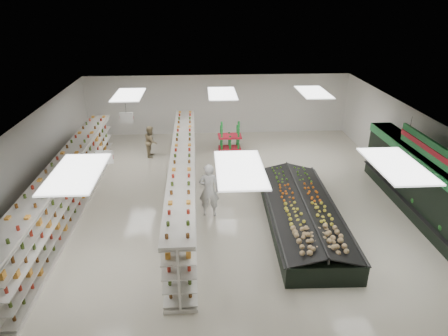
{
  "coord_description": "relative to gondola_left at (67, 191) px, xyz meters",
  "views": [
    {
      "loc": [
        -0.93,
        -13.01,
        7.21
      ],
      "look_at": [
        -0.15,
        0.17,
        1.34
      ],
      "focal_mm": 32.0,
      "sensor_mm": 36.0,
      "label": 1
    }
  ],
  "objects": [
    {
      "name": "gondola_center",
      "position": [
        4.0,
        0.54,
        0.0
      ],
      "size": [
        0.99,
        11.26,
        1.95
      ],
      "rotation": [
        0.0,
        0.0,
        0.01
      ],
      "color": "silver",
      "rests_on": "floor"
    },
    {
      "name": "shopper_main",
      "position": [
        4.89,
        -0.39,
        0.07
      ],
      "size": [
        0.75,
        0.54,
        1.93
      ],
      "primitive_type": "imported",
      "rotation": [
        0.0,
        0.0,
        3.03
      ],
      "color": "white",
      "rests_on": "floor"
    },
    {
      "name": "gondola_left",
      "position": [
        0.0,
        0.0,
        0.0
      ],
      "size": [
        0.88,
        11.24,
        1.95
      ],
      "rotation": [
        0.0,
        0.0,
        -0.0
      ],
      "color": "silver",
      "rests_on": "floor"
    },
    {
      "name": "wall_right",
      "position": [
        12.62,
        0.43,
        0.71
      ],
      "size": [
        0.02,
        16.0,
        3.2
      ],
      "primitive_type": "cube",
      "color": "white",
      "rests_on": "floor"
    },
    {
      "name": "ceiling",
      "position": [
        5.62,
        0.43,
        2.31
      ],
      "size": [
        14.0,
        16.0,
        0.02
      ],
      "primitive_type": "cube",
      "color": "white",
      "rests_on": "wall_back"
    },
    {
      "name": "aisle_sign_near",
      "position": [
        1.82,
        -1.57,
        1.86
      ],
      "size": [
        0.52,
        0.06,
        0.75
      ],
      "color": "white",
      "rests_on": "ceiling"
    },
    {
      "name": "hortifruti_banner",
      "position": [
        11.86,
        -1.07,
        1.76
      ],
      "size": [
        0.12,
        3.2,
        0.95
      ],
      "color": "#217C3B",
      "rests_on": "ceiling"
    },
    {
      "name": "floor",
      "position": [
        5.62,
        0.43,
        -0.89
      ],
      "size": [
        16.0,
        16.0,
        0.0
      ],
      "primitive_type": "plane",
      "color": "beige",
      "rests_on": "ground"
    },
    {
      "name": "aisle_sign_far",
      "position": [
        1.82,
        2.43,
        1.86
      ],
      "size": [
        0.52,
        0.06,
        0.75
      ],
      "color": "white",
      "rests_on": "ceiling"
    },
    {
      "name": "shopper_background",
      "position": [
        2.3,
        5.23,
        -0.15
      ],
      "size": [
        0.45,
        0.72,
        1.48
      ],
      "primitive_type": "imported",
      "rotation": [
        0.0,
        0.0,
        1.56
      ],
      "color": "#957A5C",
      "rests_on": "floor"
    },
    {
      "name": "wall_back",
      "position": [
        5.62,
        8.43,
        0.71
      ],
      "size": [
        14.0,
        0.02,
        3.2
      ],
      "primitive_type": "cube",
      "color": "white",
      "rests_on": "floor"
    },
    {
      "name": "wall_left",
      "position": [
        -1.38,
        0.43,
        0.71
      ],
      "size": [
        0.02,
        16.0,
        3.2
      ],
      "primitive_type": "cube",
      "color": "white",
      "rests_on": "floor"
    },
    {
      "name": "produce_island",
      "position": [
        7.98,
        -1.2,
        -0.46
      ],
      "size": [
        2.49,
        6.43,
        0.95
      ],
      "rotation": [
        0.0,
        0.0,
        -0.03
      ],
      "color": "black",
      "rests_on": "floor"
    },
    {
      "name": "soda_endcap",
      "position": [
        6.05,
        5.7,
        -0.2
      ],
      "size": [
        1.13,
        0.78,
        1.44
      ],
      "rotation": [
        0.0,
        0.0,
        0.02
      ],
      "color": "red",
      "rests_on": "floor"
    },
    {
      "name": "produce_wall_case",
      "position": [
        12.15,
        -1.07,
        0.35
      ],
      "size": [
        0.93,
        8.0,
        2.2
      ],
      "color": "black",
      "rests_on": "floor"
    }
  ]
}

